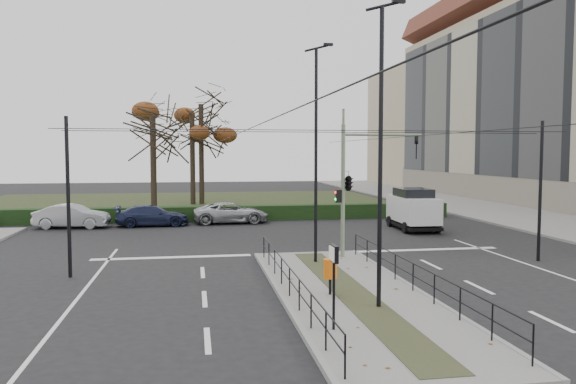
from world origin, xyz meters
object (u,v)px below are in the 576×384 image
object	(u,v)px
streetlamp_median_far	(316,152)
parked_car_second	(72,216)
litter_bin	(330,269)
rust_tree	(192,117)
traffic_light	(351,180)
info_panel	(334,263)
streetlamp_median_near	(381,153)
bare_tree_center	(201,112)
bare_tree_near	(153,124)
parked_car_fourth	(231,213)
white_van	(413,208)
parked_car_third	(152,216)

from	to	relation	value
streetlamp_median_far	parked_car_second	size ratio (longest dim) A/B	2.00
litter_bin	rust_tree	distance (m)	33.92
traffic_light	info_panel	distance (m)	10.33
streetlamp_median_near	bare_tree_center	xyz separation A→B (m)	(-4.67, 34.68, 3.60)
traffic_light	litter_bin	size ratio (longest dim) A/B	5.03
streetlamp_median_near	bare_tree_near	size ratio (longest dim) A/B	0.93
bare_tree_center	bare_tree_near	xyz separation A→B (m)	(-3.58, -8.06, -1.49)
streetlamp_median_far	parked_car_fourth	bearing A→B (deg)	99.96
traffic_light	parked_car_fourth	world-z (taller)	traffic_light
litter_bin	traffic_light	bearing A→B (deg)	68.79
rust_tree	info_panel	bearing A→B (deg)	-84.33
traffic_light	white_van	distance (m)	10.95
traffic_light	bare_tree_near	world-z (taller)	bare_tree_near
parked_car_fourth	rust_tree	distance (m)	15.11
parked_car_fourth	bare_tree_center	bearing A→B (deg)	5.59
traffic_light	rust_tree	bearing A→B (deg)	104.26
streetlamp_median_near	white_van	world-z (taller)	streetlamp_median_near
parked_car_fourth	traffic_light	bearing A→B (deg)	-164.43
traffic_light	parked_car_fourth	bearing A→B (deg)	107.47
bare_tree_near	info_panel	bearing A→B (deg)	-77.28
streetlamp_median_near	parked_car_second	world-z (taller)	streetlamp_median_near
traffic_light	streetlamp_median_far	world-z (taller)	streetlamp_median_far
parked_car_third	bare_tree_center	xyz separation A→B (m)	(3.30, 13.87, 7.58)
parked_car_second	white_van	bearing A→B (deg)	-95.09
bare_tree_near	traffic_light	bearing A→B (deg)	-62.89
white_van	traffic_light	bearing A→B (deg)	-126.43
streetlamp_median_far	bare_tree_center	xyz separation A→B (m)	(-4.29, 27.76, 3.56)
white_van	rust_tree	size ratio (longest dim) A/B	0.48
bare_tree_center	parked_car_third	bearing A→B (deg)	-103.38
litter_bin	parked_car_second	xyz separation A→B (m)	(-11.70, 18.96, -0.22)
traffic_light	info_panel	bearing A→B (deg)	-108.16
litter_bin	rust_tree	size ratio (longest dim) A/B	0.11
streetlamp_median_far	parked_car_second	xyz separation A→B (m)	(-12.40, 13.70, -3.94)
streetlamp_median_near	parked_car_third	world-z (taller)	streetlamp_median_near
traffic_light	parked_car_second	world-z (taller)	traffic_light
parked_car_third	parked_car_fourth	size ratio (longest dim) A/B	0.93
litter_bin	bare_tree_center	xyz separation A→B (m)	(-3.60, 33.03, 7.29)
streetlamp_median_near	rust_tree	size ratio (longest dim) A/B	0.88
parked_car_fourth	bare_tree_near	distance (m)	9.58
parked_car_fourth	parked_car_second	bearing A→B (deg)	93.06
streetlamp_median_far	parked_car_second	distance (m)	18.89
info_panel	white_van	xyz separation A→B (m)	(9.55, 18.32, -0.55)
parked_car_fourth	bare_tree_near	world-z (taller)	bare_tree_near
rust_tree	parked_car_fourth	bearing A→B (deg)	-79.16
litter_bin	white_van	bearing A→B (deg)	59.40
info_panel	parked_car_fourth	xyz separation A→B (m)	(-1.10, 23.28, -1.17)
info_panel	parked_car_second	xyz separation A→B (m)	(-10.94, 22.43, -1.12)
litter_bin	streetlamp_median_near	xyz separation A→B (m)	(1.08, -1.66, 3.69)
info_panel	streetlamp_median_near	bearing A→B (deg)	44.49
white_van	bare_tree_center	distance (m)	23.06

